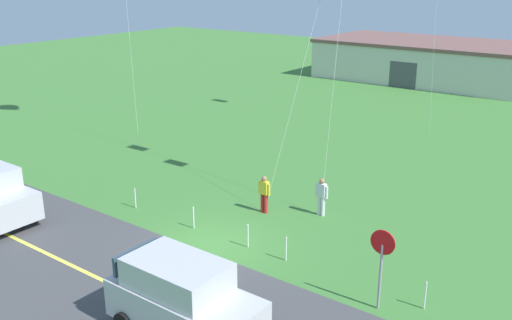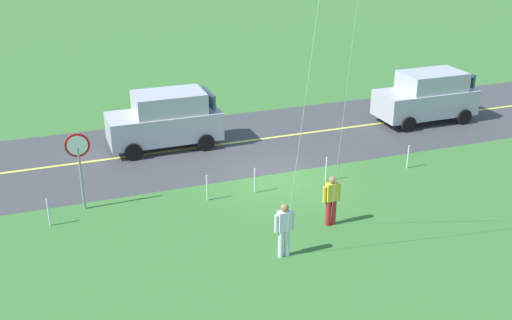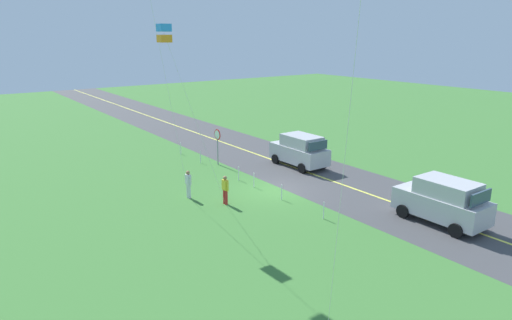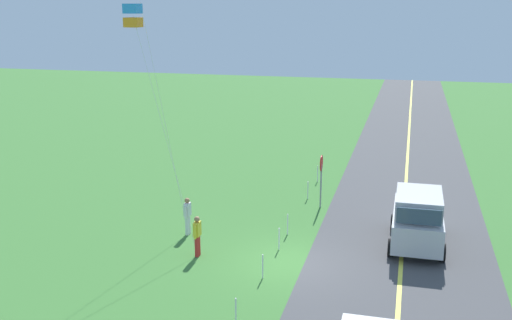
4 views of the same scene
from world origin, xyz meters
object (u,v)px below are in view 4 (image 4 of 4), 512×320
object	(u,v)px
stop_sign	(321,171)
car_suv_foreground	(418,218)
person_adult_companion	(188,215)
person_adult_near	(197,235)
kite_red_low	(133,16)

from	to	relation	value
stop_sign	car_suv_foreground	bearing A→B (deg)	-129.78
stop_sign	person_adult_companion	distance (m)	6.94
stop_sign	person_adult_near	xyz separation A→B (m)	(-6.89, 3.69, -0.94)
person_adult_companion	kite_red_low	size ratio (longest dim) A/B	0.17
car_suv_foreground	person_adult_near	world-z (taller)	car_suv_foreground
person_adult_companion	kite_red_low	world-z (taller)	kite_red_low
kite_red_low	car_suv_foreground	bearing A→B (deg)	-77.99
stop_sign	person_adult_companion	xyz separation A→B (m)	(-4.87, 4.86, -0.94)
stop_sign	person_adult_companion	world-z (taller)	stop_sign
person_adult_near	kite_red_low	world-z (taller)	kite_red_low
person_adult_companion	kite_red_low	bearing A→B (deg)	34.33
person_adult_near	person_adult_companion	xyz separation A→B (m)	(2.03, 1.17, 0.00)
person_adult_near	person_adult_companion	bearing A→B (deg)	-31.07
person_adult_near	kite_red_low	size ratio (longest dim) A/B	0.17
stop_sign	kite_red_low	xyz separation A→B (m)	(-5.99, 6.35, 7.15)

